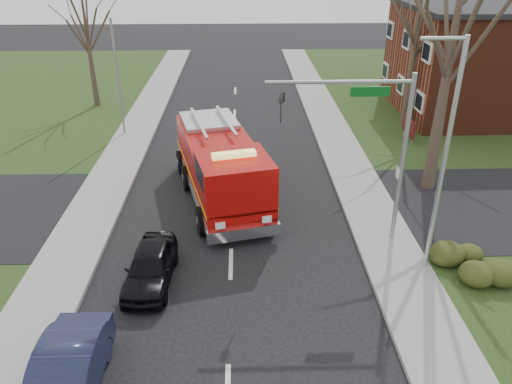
{
  "coord_description": "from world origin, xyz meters",
  "views": [
    {
      "loc": [
        0.48,
        -15.53,
        10.92
      ],
      "look_at": [
        1.01,
        2.02,
        2.0
      ],
      "focal_mm": 35.0,
      "sensor_mm": 36.0,
      "label": 1
    }
  ],
  "objects_px": {
    "traffic_signal_mast": "(372,131)",
    "parked_car_gray": "(65,378)",
    "fire_engine": "(221,169)",
    "parked_car_maroon": "(150,266)"
  },
  "relations": [
    {
      "from": "traffic_signal_mast",
      "to": "parked_car_gray",
      "type": "relative_size",
      "value": 1.51
    },
    {
      "from": "fire_engine",
      "to": "parked_car_gray",
      "type": "height_order",
      "value": "fire_engine"
    },
    {
      "from": "traffic_signal_mast",
      "to": "fire_engine",
      "type": "bearing_deg",
      "value": 146.39
    },
    {
      "from": "traffic_signal_mast",
      "to": "parked_car_maroon",
      "type": "bearing_deg",
      "value": -162.67
    },
    {
      "from": "fire_engine",
      "to": "parked_car_maroon",
      "type": "xyz_separation_m",
      "value": [
        -2.33,
        -6.28,
        -0.9
      ]
    },
    {
      "from": "parked_car_maroon",
      "to": "parked_car_gray",
      "type": "height_order",
      "value": "parked_car_gray"
    },
    {
      "from": "traffic_signal_mast",
      "to": "fire_engine",
      "type": "relative_size",
      "value": 0.76
    },
    {
      "from": "traffic_signal_mast",
      "to": "parked_car_gray",
      "type": "height_order",
      "value": "traffic_signal_mast"
    },
    {
      "from": "fire_engine",
      "to": "parked_car_gray",
      "type": "relative_size",
      "value": 2.0
    },
    {
      "from": "fire_engine",
      "to": "parked_car_maroon",
      "type": "height_order",
      "value": "fire_engine"
    }
  ]
}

